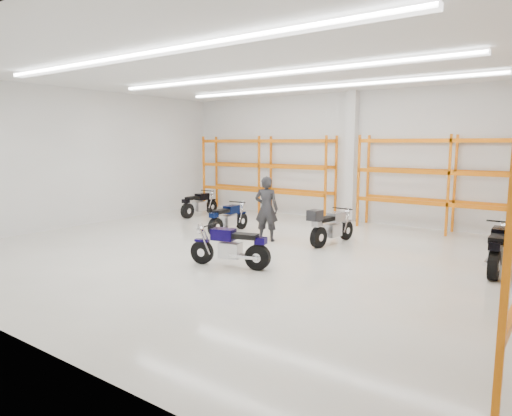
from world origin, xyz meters
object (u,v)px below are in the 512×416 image
Objects in this scene: motorcycle_main at (233,248)px; standing_man at (266,209)px; structural_column at (351,157)px; motorcycle_back_d at (498,250)px; motorcycle_back_a at (198,205)px; motorcycle_back_b at (227,219)px; motorcycle_back_c at (329,227)px.

motorcycle_main is 1.04× the size of standing_man.
standing_man is (-0.96, 2.73, 0.47)m from motorcycle_main.
structural_column is at bearing -116.17° from standing_man.
motorcycle_back_d is at bearing -38.36° from structural_column.
motorcycle_back_a is 1.03× the size of motorcycle_back_b.
motorcycle_back_a is 6.36m from motorcycle_back_c.
standing_man reaches higher than motorcycle_back_a.
standing_man is at bearing -177.70° from motorcycle_back_d.
motorcycle_back_b is 0.93× the size of motorcycle_back_c.
structural_column is at bearing 62.27° from motorcycle_back_b.
motorcycle_back_b is (-2.57, 2.96, -0.01)m from motorcycle_main.
motorcycle_back_d is at bearing 0.03° from motorcycle_back_b.
structural_column reaches higher than motorcycle_back_a.
structural_column is at bearing 93.14° from motorcycle_main.
motorcycle_main is at bearing -86.86° from structural_column.
motorcycle_back_b is (2.90, -1.83, -0.01)m from motorcycle_back_a.
motorcycle_back_d is 6.92m from structural_column.
structural_column reaches higher than motorcycle_back_d.
structural_column reaches higher than motorcycle_back_b.
motorcycle_back_b is at bearing -173.97° from motorcycle_back_c.
motorcycle_main is 0.42× the size of structural_column.
structural_column is at bearing 141.64° from motorcycle_back_d.
structural_column reaches higher than motorcycle_back_c.
motorcycle_back_c is (3.29, 0.35, 0.06)m from motorcycle_back_b.
motorcycle_back_b is 0.89× the size of motorcycle_back_d.
motorcycle_main is 0.99× the size of motorcycle_back_a.
standing_man is at bearing 109.39° from motorcycle_main.
motorcycle_main is at bearing -48.95° from motorcycle_back_b.
motorcycle_main is 1.02× the size of motorcycle_back_b.
motorcycle_back_a is at bearing 138.83° from motorcycle_main.
motorcycle_main is 0.90× the size of motorcycle_back_d.
structural_column is at bearing 106.18° from motorcycle_back_c.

